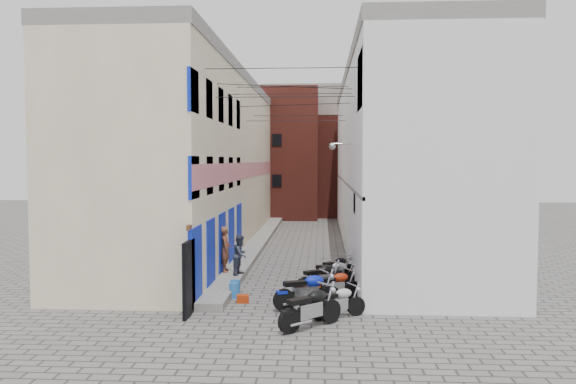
% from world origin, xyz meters
% --- Properties ---
extents(ground, '(90.00, 90.00, 0.00)m').
position_xyz_m(ground, '(0.00, 0.00, 0.00)').
color(ground, '#5D5A57').
rests_on(ground, ground).
extents(plinth, '(0.90, 26.00, 0.25)m').
position_xyz_m(plinth, '(-2.05, 13.00, 0.12)').
color(plinth, slate).
rests_on(plinth, ground).
extents(building_left, '(5.10, 27.00, 9.00)m').
position_xyz_m(building_left, '(-4.98, 12.95, 4.50)').
color(building_left, beige).
rests_on(building_left, ground).
extents(building_right, '(5.94, 26.00, 9.00)m').
position_xyz_m(building_right, '(5.00, 13.00, 4.51)').
color(building_right, white).
rests_on(building_right, ground).
extents(building_far_brick_left, '(6.00, 6.00, 10.00)m').
position_xyz_m(building_far_brick_left, '(-2.00, 28.00, 5.00)').
color(building_far_brick_left, maroon).
rests_on(building_far_brick_left, ground).
extents(building_far_brick_right, '(5.00, 6.00, 8.00)m').
position_xyz_m(building_far_brick_right, '(3.00, 30.00, 4.00)').
color(building_far_brick_right, maroon).
rests_on(building_far_brick_right, ground).
extents(building_far_concrete, '(8.00, 5.00, 11.00)m').
position_xyz_m(building_far_concrete, '(0.00, 34.00, 5.50)').
color(building_far_concrete, slate).
rests_on(building_far_concrete, ground).
extents(far_shopfront, '(2.00, 0.30, 2.40)m').
position_xyz_m(far_shopfront, '(0.00, 25.20, 1.20)').
color(far_shopfront, black).
rests_on(far_shopfront, ground).
extents(overhead_wires, '(5.80, 13.02, 1.32)m').
position_xyz_m(overhead_wires, '(0.00, 7.64, 7.12)').
color(overhead_wires, black).
rests_on(overhead_wires, ground).
extents(motorcycle_a, '(2.03, 1.93, 1.24)m').
position_xyz_m(motorcycle_a, '(1.04, -1.41, 0.62)').
color(motorcycle_a, black).
rests_on(motorcycle_a, ground).
extents(motorcycle_b, '(1.83, 1.34, 1.03)m').
position_xyz_m(motorcycle_b, '(1.80, -0.40, 0.52)').
color(motorcycle_b, '#ACABAF').
rests_on(motorcycle_b, ground).
extents(motorcycle_c, '(2.26, 1.50, 1.25)m').
position_xyz_m(motorcycle_c, '(0.89, 0.51, 0.63)').
color(motorcycle_c, '#0B1AA5').
rests_on(motorcycle_c, ground).
extents(motorcycle_d, '(1.92, 1.37, 1.07)m').
position_xyz_m(motorcycle_d, '(1.77, 1.65, 0.54)').
color(motorcycle_d, '#98240A').
rests_on(motorcycle_d, ground).
extents(motorcycle_e, '(1.93, 1.64, 1.12)m').
position_xyz_m(motorcycle_e, '(1.31, 2.70, 0.56)').
color(motorcycle_e, black).
rests_on(motorcycle_e, ground).
extents(motorcycle_f, '(1.90, 0.67, 1.09)m').
position_xyz_m(motorcycle_f, '(1.76, 3.56, 0.54)').
color(motorcycle_f, silver).
rests_on(motorcycle_f, ground).
extents(motorcycle_g, '(1.73, 1.52, 1.02)m').
position_xyz_m(motorcycle_g, '(1.90, 4.71, 0.51)').
color(motorcycle_g, black).
rests_on(motorcycle_g, ground).
extents(person_a, '(0.49, 0.68, 1.74)m').
position_xyz_m(person_a, '(-2.35, 4.80, 1.12)').
color(person_a, brown).
rests_on(person_a, plinth).
extents(person_b, '(0.75, 0.86, 1.49)m').
position_xyz_m(person_b, '(-1.70, 4.33, 0.99)').
color(person_b, '#31374A').
rests_on(person_b, plinth).
extents(water_jug_near, '(0.34, 0.34, 0.50)m').
position_xyz_m(water_jug_near, '(-1.55, 1.78, 0.25)').
color(water_jug_near, blue).
rests_on(water_jug_near, ground).
extents(water_jug_far, '(0.34, 0.34, 0.52)m').
position_xyz_m(water_jug_far, '(-1.55, 2.09, 0.26)').
color(water_jug_far, '#2166A7').
rests_on(water_jug_far, ground).
extents(red_crate, '(0.42, 0.34, 0.24)m').
position_xyz_m(red_crate, '(-1.17, 1.19, 0.12)').
color(red_crate, '#A02B0B').
rests_on(red_crate, ground).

